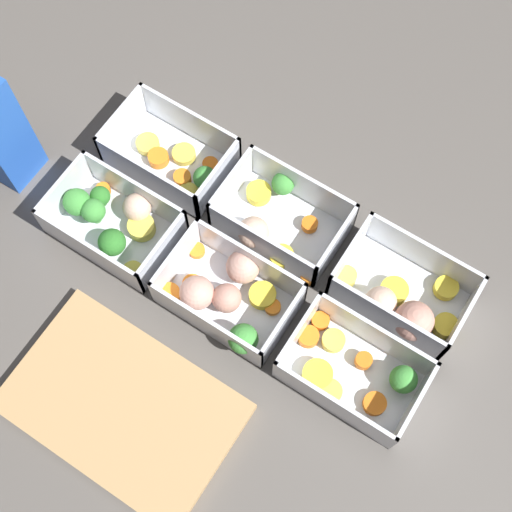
{
  "coord_description": "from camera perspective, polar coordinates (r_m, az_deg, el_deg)",
  "views": [
    {
      "loc": [
        -0.19,
        0.3,
        0.9
      ],
      "look_at": [
        0.0,
        0.0,
        0.02
      ],
      "focal_mm": 50.0,
      "sensor_mm": 36.0,
      "label": 1
    }
  ],
  "objects": [
    {
      "name": "container_far_right",
      "position": [
        0.98,
        -11.43,
        2.81
      ],
      "size": [
        0.17,
        0.12,
        0.06
      ],
      "color": "silver",
      "rests_on": "ground_plane"
    },
    {
      "name": "container_near_left",
      "position": [
        0.94,
        11.69,
        -3.43
      ],
      "size": [
        0.18,
        0.13,
        0.06
      ],
      "color": "silver",
      "rests_on": "ground_plane"
    },
    {
      "name": "cutting_board",
      "position": [
        0.92,
        -10.59,
        -11.73
      ],
      "size": [
        0.28,
        0.18,
        0.02
      ],
      "color": "tan",
      "rests_on": "ground_plane"
    },
    {
      "name": "container_near_center",
      "position": [
        0.97,
        1.66,
        2.94
      ],
      "size": [
        0.17,
        0.12,
        0.06
      ],
      "color": "silver",
      "rests_on": "ground_plane"
    },
    {
      "name": "container_far_center",
      "position": [
        0.92,
        -2.33,
        -3.12
      ],
      "size": [
        0.17,
        0.13,
        0.06
      ],
      "color": "silver",
      "rests_on": "ground_plane"
    },
    {
      "name": "container_far_left",
      "position": [
        0.91,
        7.86,
        -9.09
      ],
      "size": [
        0.17,
        0.11,
        0.06
      ],
      "color": "silver",
      "rests_on": "ground_plane"
    },
    {
      "name": "container_near_right",
      "position": [
        1.02,
        -6.55,
        7.79
      ],
      "size": [
        0.17,
        0.11,
        0.06
      ],
      "color": "silver",
      "rests_on": "ground_plane"
    },
    {
      "name": "ground_plane",
      "position": [
        0.97,
        -0.0,
        -0.5
      ],
      "size": [
        4.0,
        4.0,
        0.0
      ],
      "primitive_type": "plane",
      "color": "#56514C"
    }
  ]
}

